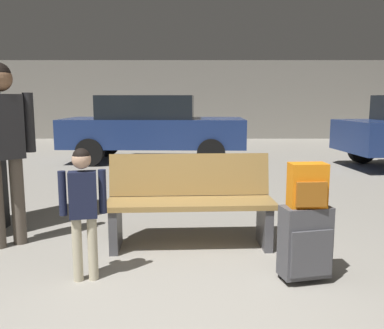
{
  "coord_description": "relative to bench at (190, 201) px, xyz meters",
  "views": [
    {
      "loc": [
        0.13,
        -2.35,
        1.42
      ],
      "look_at": [
        0.14,
        1.3,
        0.85
      ],
      "focal_mm": 38.88,
      "sensor_mm": 36.0,
      "label": 1
    }
  ],
  "objects": [
    {
      "name": "child",
      "position": [
        -0.83,
        -0.81,
        0.21
      ],
      "size": [
        0.35,
        0.2,
        1.06
      ],
      "color": "beige",
      "rests_on": "ground_plane"
    },
    {
      "name": "suitcase",
      "position": [
        0.9,
        -0.83,
        -0.12
      ],
      "size": [
        0.42,
        0.3,
        0.6
      ],
      "color": "#4C4C51",
      "rests_on": "ground_plane"
    },
    {
      "name": "bench",
      "position": [
        0.0,
        0.0,
        0.0
      ],
      "size": [
        1.63,
        0.61,
        0.89
      ],
      "color": "#9E7A42",
      "rests_on": "ground_plane"
    },
    {
      "name": "ground_plane",
      "position": [
        -0.12,
        2.41,
        -0.49
      ],
      "size": [
        18.0,
        18.0,
        0.1
      ],
      "primitive_type": "cube",
      "color": "gray"
    },
    {
      "name": "garage_back_wall",
      "position": [
        -0.12,
        11.27,
        0.96
      ],
      "size": [
        18.0,
        0.12,
        2.8
      ],
      "primitive_type": "cube",
      "color": "gray",
      "rests_on": "ground_plane"
    },
    {
      "name": "parked_car_far",
      "position": [
        -0.9,
        5.67,
        0.36
      ],
      "size": [
        4.14,
        1.88,
        1.51
      ],
      "color": "navy",
      "rests_on": "ground_plane"
    },
    {
      "name": "adult",
      "position": [
        -1.78,
        -0.02,
        0.65
      ],
      "size": [
        0.49,
        0.42,
        1.76
      ],
      "color": "brown",
      "rests_on": "ground_plane"
    },
    {
      "name": "backpack_bright",
      "position": [
        0.9,
        -0.83,
        0.33
      ],
      "size": [
        0.29,
        0.21,
        0.34
      ],
      "color": "orange",
      "rests_on": "suitcase"
    }
  ]
}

